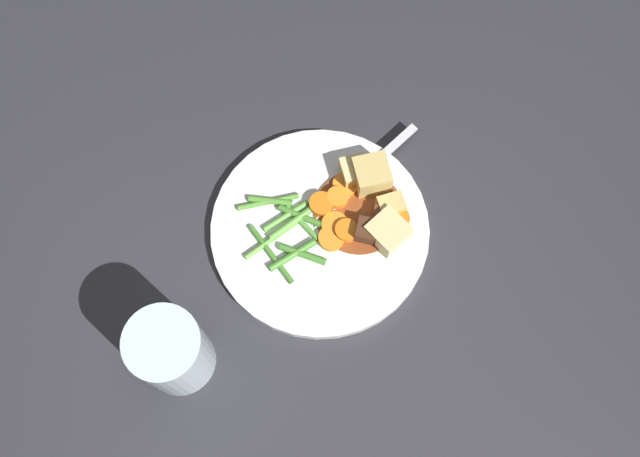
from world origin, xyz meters
TOP-DOWN VIEW (x-y plane):
  - ground_plane at (0.00, 0.00)m, footprint 3.00×3.00m
  - dinner_plate at (0.00, 0.00)m, footprint 0.25×0.25m
  - stew_sauce at (0.05, 0.01)m, footprint 0.10×0.10m
  - carrot_slice_0 at (0.02, 0.00)m, footprint 0.03×0.03m
  - carrot_slice_1 at (0.01, -0.02)m, footprint 0.03×0.03m
  - carrot_slice_2 at (0.04, 0.05)m, footprint 0.03×0.03m
  - carrot_slice_3 at (0.03, 0.03)m, footprint 0.03×0.03m
  - carrot_slice_4 at (0.03, -0.01)m, footprint 0.03×0.03m
  - carrot_slice_5 at (0.08, -0.01)m, footprint 0.04×0.04m
  - carrot_slice_6 at (0.01, 0.03)m, footprint 0.03×0.03m
  - potato_chunk_0 at (0.05, 0.06)m, footprint 0.03×0.03m
  - potato_chunk_1 at (0.07, -0.02)m, footprint 0.05×0.06m
  - potato_chunk_2 at (0.08, 0.01)m, footprint 0.03×0.03m
  - potato_chunk_3 at (0.07, 0.05)m, footprint 0.04×0.04m
  - meat_chunk_0 at (0.07, 0.00)m, footprint 0.02×0.03m
  - meat_chunk_1 at (0.05, -0.02)m, footprint 0.04×0.03m
  - green_bean_0 at (-0.02, 0.01)m, footprint 0.03×0.05m
  - green_bean_1 at (-0.04, 0.02)m, footprint 0.06×0.03m
  - green_bean_2 at (-0.02, 0.01)m, footprint 0.07×0.04m
  - green_bean_3 at (-0.06, -0.01)m, footprint 0.07×0.04m
  - green_bean_4 at (-0.05, 0.04)m, footprint 0.07×0.01m
  - green_bean_5 at (-0.06, -0.02)m, footprint 0.04×0.08m
  - green_bean_6 at (-0.02, -0.03)m, footprint 0.05×0.03m
  - green_bean_7 at (-0.04, -0.03)m, footprint 0.06×0.03m
  - green_bean_8 at (-0.05, 0.04)m, footprint 0.05×0.02m
  - green_bean_9 at (-0.01, 0.01)m, footprint 0.07×0.05m
  - fork at (0.06, 0.06)m, footprint 0.15×0.11m
  - water_glass at (-0.17, -0.12)m, footprint 0.08×0.08m

SIDE VIEW (x-z plane):
  - ground_plane at x=0.00m, z-range 0.00..0.00m
  - dinner_plate at x=0.00m, z-range 0.00..0.01m
  - stew_sauce at x=0.05m, z-range 0.01..0.02m
  - fork at x=0.06m, z-range 0.01..0.02m
  - green_bean_0 at x=-0.02m, z-range 0.01..0.02m
  - green_bean_5 at x=-0.06m, z-range 0.01..0.02m
  - green_bean_4 at x=-0.05m, z-range 0.01..0.02m
  - green_bean_3 at x=-0.06m, z-range 0.01..0.02m
  - green_bean_1 at x=-0.04m, z-range 0.01..0.02m
  - green_bean_8 at x=-0.05m, z-range 0.01..0.02m
  - green_bean_9 at x=-0.01m, z-range 0.01..0.02m
  - green_bean_6 at x=-0.02m, z-range 0.01..0.02m
  - green_bean_2 at x=-0.02m, z-range 0.01..0.02m
  - green_bean_7 at x=-0.04m, z-range 0.01..0.02m
  - carrot_slice_1 at x=0.01m, z-range 0.01..0.02m
  - carrot_slice_2 at x=0.04m, z-range 0.01..0.02m
  - carrot_slice_0 at x=0.02m, z-range 0.01..0.02m
  - carrot_slice_6 at x=0.01m, z-range 0.01..0.03m
  - carrot_slice_3 at x=0.03m, z-range 0.01..0.03m
  - carrot_slice_4 at x=0.03m, z-range 0.01..0.03m
  - carrot_slice_5 at x=0.08m, z-range 0.01..0.03m
  - meat_chunk_0 at x=0.07m, z-range 0.01..0.03m
  - potato_chunk_2 at x=0.08m, z-range 0.01..0.03m
  - meat_chunk_1 at x=0.05m, z-range 0.01..0.04m
  - potato_chunk_0 at x=0.05m, z-range 0.01..0.04m
  - potato_chunk_1 at x=0.07m, z-range 0.01..0.04m
  - potato_chunk_3 at x=0.07m, z-range 0.01..0.05m
  - water_glass at x=-0.17m, z-range 0.00..0.11m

